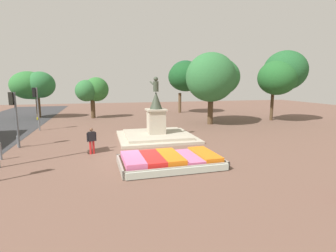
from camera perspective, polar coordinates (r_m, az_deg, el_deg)
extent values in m
plane|color=brown|center=(15.15, -5.98, -6.48)|extent=(79.73, 79.73, 0.00)
cube|color=#38281C|center=(13.35, 0.49, -7.87)|extent=(4.98, 2.88, 0.34)
cube|color=gray|center=(12.06, 2.43, -9.71)|extent=(5.11, 0.25, 0.38)
cube|color=gray|center=(14.65, -1.09, -6.20)|extent=(5.11, 0.25, 0.38)
cube|color=gray|center=(12.89, -10.36, -8.57)|extent=(0.19, 2.94, 0.38)
cube|color=gray|center=(14.22, 10.28, -6.84)|extent=(0.19, 2.94, 0.38)
cube|color=#D86699|center=(12.88, -7.63, -7.22)|extent=(1.02, 2.56, 0.26)
cube|color=red|center=(13.04, -3.51, -6.99)|extent=(1.02, 2.56, 0.23)
cube|color=orange|center=(13.26, 0.49, -6.66)|extent=(1.02, 2.56, 0.25)
cube|color=#D86699|center=(13.57, 4.33, -6.61)|extent=(1.02, 2.56, 0.11)
cube|color=orange|center=(13.90, 8.00, -6.07)|extent=(1.02, 2.56, 0.21)
cube|color=#B2BCAD|center=(12.01, 2.50, -9.80)|extent=(4.85, 0.34, 0.31)
cube|color=#B4AA95|center=(19.80, -2.58, -2.35)|extent=(5.59, 5.59, 0.18)
cube|color=#B2A894|center=(19.76, -2.58, -1.84)|extent=(4.58, 4.58, 0.18)
cube|color=#B2A893|center=(19.60, -2.60, 0.88)|extent=(1.23, 1.23, 1.72)
cube|color=#B2A893|center=(19.48, -2.62, 3.56)|extent=(1.45, 1.45, 0.12)
cone|color=#384233|center=(19.42, -2.64, 5.61)|extent=(0.92, 0.92, 1.28)
cylinder|color=#384233|center=(19.38, -2.66, 8.60)|extent=(0.39, 0.39, 0.74)
sphere|color=#384233|center=(19.38, -2.67, 10.18)|extent=(0.33, 0.33, 0.33)
cylinder|color=#384233|center=(19.53, -3.24, 9.04)|extent=(0.48, 0.55, 0.48)
cylinder|color=#4C5156|center=(19.07, -30.04, 1.05)|extent=(0.12, 0.12, 3.55)
cube|color=black|center=(19.02, -30.95, 5.13)|extent=(0.26, 0.30, 0.80)
cylinder|color=#4B0808|center=(19.06, -31.40, 5.91)|extent=(0.04, 0.14, 0.14)
cylinder|color=yellow|center=(19.07, -31.33, 5.11)|extent=(0.04, 0.14, 0.14)
cylinder|color=#0D4211|center=(19.09, -31.26, 4.31)|extent=(0.04, 0.14, 0.14)
cylinder|color=slate|center=(25.18, -26.44, 3.27)|extent=(0.12, 0.12, 3.71)
cube|color=black|center=(25.15, -27.12, 6.55)|extent=(0.27, 0.30, 0.80)
cylinder|color=#4B0808|center=(25.18, -27.46, 7.13)|extent=(0.04, 0.14, 0.14)
cylinder|color=yellow|center=(25.19, -27.41, 6.53)|extent=(0.04, 0.14, 0.14)
cylinder|color=#0D4211|center=(25.20, -27.36, 5.92)|extent=(0.04, 0.14, 0.14)
cube|color=gold|center=(25.29, -26.52, 1.45)|extent=(0.11, 0.17, 0.20)
cylinder|color=red|center=(16.04, -15.89, -4.46)|extent=(0.13, 0.13, 0.77)
cylinder|color=red|center=(15.99, -16.51, -4.54)|extent=(0.13, 0.13, 0.77)
cube|color=black|center=(15.87, -16.31, -2.19)|extent=(0.43, 0.34, 0.55)
cylinder|color=black|center=(15.95, -15.49, -2.19)|extent=(0.09, 0.09, 0.52)
cylinder|color=black|center=(15.81, -17.13, -2.38)|extent=(0.09, 0.09, 0.52)
sphere|color=brown|center=(15.80, -16.38, -0.76)|extent=(0.20, 0.20, 0.20)
cylinder|color=slate|center=(16.85, -32.63, -4.78)|extent=(0.12, 0.12, 0.88)
sphere|color=slate|center=(16.75, -32.78, -3.20)|extent=(0.13, 0.13, 0.13)
cylinder|color=slate|center=(19.58, -29.85, -3.05)|extent=(0.13, 0.13, 0.66)
sphere|color=slate|center=(19.51, -29.94, -2.00)|extent=(0.14, 0.14, 0.14)
cylinder|color=#4C3823|center=(26.46, 9.21, 3.81)|extent=(0.53, 0.53, 3.16)
ellipsoid|color=#2C6C35|center=(27.53, 9.92, 10.44)|extent=(5.15, 5.59, 4.09)
ellipsoid|color=#2D6936|center=(25.53, 9.34, 10.42)|extent=(4.81, 4.34, 4.63)
cylinder|color=#4C3823|center=(31.84, -16.02, 3.78)|extent=(0.49, 0.49, 2.35)
ellipsoid|color=#2F6E30|center=(31.80, -15.32, 7.72)|extent=(2.79, 2.46, 2.78)
ellipsoid|color=#2E6A36|center=(31.49, -17.37, 7.35)|extent=(2.47, 2.58, 2.44)
cylinder|color=brown|center=(36.23, 2.58, 5.06)|extent=(0.41, 0.41, 2.69)
ellipsoid|color=#184B26|center=(36.41, 3.81, 10.96)|extent=(4.39, 4.04, 3.97)
ellipsoid|color=#184A21|center=(35.94, 3.90, 10.65)|extent=(4.71, 5.17, 3.91)
cylinder|color=#4C3823|center=(31.01, 21.67, 4.08)|extent=(0.33, 0.33, 3.16)
ellipsoid|color=#21582B|center=(31.05, 24.15, 10.96)|extent=(4.38, 4.65, 4.17)
ellipsoid|color=#215B27|center=(29.91, 22.71, 9.69)|extent=(3.94, 4.11, 3.59)
cylinder|color=#4C3823|center=(34.40, -26.39, 3.81)|extent=(0.48, 0.48, 2.65)
ellipsoid|color=#2A6936|center=(33.69, -26.03, 8.08)|extent=(3.24, 3.40, 2.99)
ellipsoid|color=#2C6D31|center=(34.38, -28.06, 7.84)|extent=(4.05, 4.11, 3.17)
ellipsoid|color=#2B6B36|center=(34.18, -27.41, 7.77)|extent=(3.12, 2.83, 3.08)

